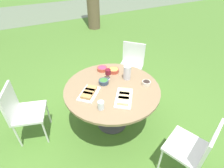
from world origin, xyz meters
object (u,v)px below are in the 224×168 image
(chair_near_left, at_px, (132,62))
(chair_near_right, at_px, (22,110))
(dining_table, at_px, (112,93))
(wine_glass, at_px, (108,72))
(chair_far_back, at_px, (195,147))
(water_pitcher, at_px, (127,72))

(chair_near_left, relative_size, chair_near_right, 1.00)
(dining_table, distance_m, chair_near_left, 1.17)
(chair_near_right, bearing_deg, wine_glass, -8.23)
(wine_glass, bearing_deg, chair_far_back, -74.80)
(water_pitcher, distance_m, wine_glass, 0.28)
(chair_far_back, bearing_deg, wine_glass, 105.20)
(dining_table, xyz_separation_m, water_pitcher, (0.30, 0.09, 0.20))
(dining_table, distance_m, water_pitcher, 0.37)
(dining_table, height_order, chair_near_left, chair_near_left)
(water_pitcher, bearing_deg, wine_glass, 153.34)
(chair_near_right, bearing_deg, water_pitcher, -11.58)
(chair_near_left, height_order, wine_glass, wine_glass)
(chair_far_back, relative_size, water_pitcher, 4.16)
(dining_table, xyz_separation_m, wine_glass, (0.05, 0.21, 0.21))
(chair_near_right, xyz_separation_m, water_pitcher, (1.50, -0.31, 0.32))
(chair_near_left, bearing_deg, water_pitcher, -129.48)
(chair_far_back, bearing_deg, dining_table, 110.08)
(chair_near_right, bearing_deg, chair_near_left, 10.42)
(wine_glass, bearing_deg, chair_near_right, 171.77)
(chair_near_left, height_order, water_pitcher, water_pitcher)
(dining_table, bearing_deg, chair_near_left, 41.73)
(chair_near_left, bearing_deg, dining_table, -138.27)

